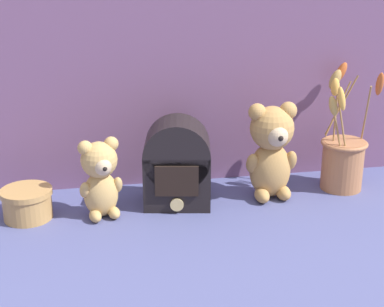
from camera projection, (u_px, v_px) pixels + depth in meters
The scene contains 7 objects.
ground_plane at pixel (194, 206), 1.40m from camera, with size 4.00×4.00×0.00m, color #4C5184.
backdrop_wall at pixel (181, 41), 1.43m from camera, with size 1.31×0.02×0.73m.
teddy_bear_large at pixel (271, 149), 1.41m from camera, with size 0.13×0.12×0.24m.
teddy_bear_medium at pixel (100, 177), 1.32m from camera, with size 0.10×0.09×0.19m.
flower_vase at pixel (343, 156), 1.47m from camera, with size 0.15×0.16×0.31m.
vintage_radio at pixel (177, 164), 1.38m from camera, with size 0.17×0.14×0.21m.
decorative_tin_tall at pixel (27, 203), 1.33m from camera, with size 0.12×0.12×0.07m.
Camera 1 is at (-0.23, -1.25, 0.60)m, focal length 55.00 mm.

